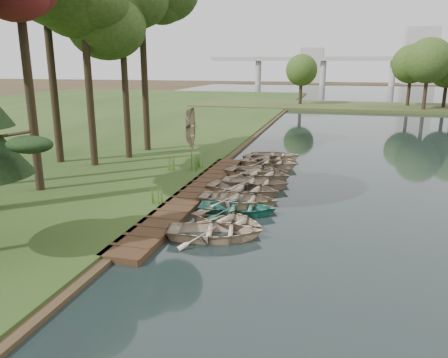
% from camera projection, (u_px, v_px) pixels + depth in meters
% --- Properties ---
extents(ground, '(300.00, 300.00, 0.00)m').
position_uv_depth(ground, '(224.00, 200.00, 21.75)').
color(ground, '#3D2F1D').
extents(boardwalk, '(1.60, 16.00, 0.30)m').
position_uv_depth(boardwalk, '(193.00, 195.00, 22.11)').
color(boardwalk, '#382515').
rests_on(boardwalk, ground).
extents(peninsula, '(50.00, 14.00, 0.45)m').
position_uv_depth(peninsula, '(357.00, 107.00, 66.52)').
color(peninsula, '#3B461F').
rests_on(peninsula, ground).
extents(far_trees, '(45.60, 5.60, 8.80)m').
position_uv_depth(far_trees, '(337.00, 65.00, 65.74)').
color(far_trees, black).
rests_on(far_trees, peninsula).
extents(bridge, '(95.90, 4.00, 8.60)m').
position_uv_depth(bridge, '(366.00, 62.00, 129.19)').
color(bridge, '#A5A5A0').
rests_on(bridge, ground).
extents(building_a, '(10.00, 8.00, 18.00)m').
position_uv_depth(building_a, '(420.00, 56.00, 143.09)').
color(building_a, '#A5A5A0').
rests_on(building_a, ground).
extents(building_b, '(8.00, 8.00, 12.00)m').
position_uv_depth(building_b, '(312.00, 65.00, 157.07)').
color(building_b, '#A5A5A0').
rests_on(building_b, ground).
extents(rowboat_0, '(4.10, 3.27, 0.76)m').
position_uv_depth(rowboat_0, '(215.00, 229.00, 16.73)').
color(rowboat_0, '#C1A88B').
rests_on(rowboat_0, water).
extents(rowboat_1, '(3.93, 3.41, 0.68)m').
position_uv_depth(rowboat_1, '(228.00, 218.00, 18.07)').
color(rowboat_1, '#C1A88B').
rests_on(rowboat_1, water).
extents(rowboat_2, '(3.68, 2.79, 0.72)m').
position_uv_depth(rowboat_2, '(238.00, 206.00, 19.48)').
color(rowboat_2, '#2B7865').
rests_on(rowboat_2, water).
extents(rowboat_3, '(3.87, 2.80, 0.79)m').
position_uv_depth(rowboat_3, '(238.00, 197.00, 20.66)').
color(rowboat_3, '#C1A88B').
rests_on(rowboat_3, water).
extents(rowboat_4, '(4.29, 3.39, 0.80)m').
position_uv_depth(rowboat_4, '(243.00, 187.00, 22.39)').
color(rowboat_4, '#C1A88B').
rests_on(rowboat_4, water).
extents(rowboat_5, '(3.70, 2.66, 0.76)m').
position_uv_depth(rowboat_5, '(255.00, 181.00, 23.61)').
color(rowboat_5, '#C1A88B').
rests_on(rowboat_5, water).
extents(rowboat_6, '(4.62, 3.82, 0.83)m').
position_uv_depth(rowboat_6, '(258.00, 172.00, 25.49)').
color(rowboat_6, '#C1A88B').
rests_on(rowboat_6, water).
extents(rowboat_7, '(3.33, 2.48, 0.66)m').
position_uv_depth(rowboat_7, '(262.00, 169.00, 26.45)').
color(rowboat_7, '#C1A88B').
rests_on(rowboat_7, water).
extents(rowboat_8, '(3.97, 3.05, 0.76)m').
position_uv_depth(rowboat_8, '(270.00, 161.00, 28.35)').
color(rowboat_8, '#C1A88B').
rests_on(rowboat_8, water).
extents(rowboat_9, '(4.01, 3.26, 0.73)m').
position_uv_depth(rowboat_9, '(269.00, 157.00, 29.60)').
color(rowboat_9, '#C1A88B').
rests_on(rowboat_9, water).
extents(rowboat_10, '(3.56, 2.65, 0.71)m').
position_uv_depth(rowboat_10, '(275.00, 154.00, 30.79)').
color(rowboat_10, '#C1A88B').
rests_on(rowboat_10, water).
extents(stored_rowboat, '(3.31, 2.47, 0.65)m').
position_uv_depth(stored_rowboat, '(192.00, 146.00, 32.50)').
color(stored_rowboat, '#C1A88B').
rests_on(stored_rowboat, bank).
extents(tree_4, '(4.76, 4.76, 11.24)m').
position_uv_depth(tree_4, '(121.00, 18.00, 27.90)').
color(tree_4, black).
rests_on(tree_4, bank).
extents(reeds_0, '(0.60, 0.60, 1.02)m').
position_uv_depth(reeds_0, '(157.00, 193.00, 20.14)').
color(reeds_0, '#3F661E').
rests_on(reeds_0, bank).
extents(reeds_1, '(0.60, 0.60, 1.06)m').
position_uv_depth(reeds_1, '(170.00, 162.00, 26.37)').
color(reeds_1, '#3F661E').
rests_on(reeds_1, bank).
extents(reeds_2, '(0.60, 0.60, 1.12)m').
position_uv_depth(reeds_2, '(194.00, 161.00, 26.38)').
color(reeds_2, '#3F661E').
rests_on(reeds_2, bank).
extents(reeds_3, '(0.60, 0.60, 0.89)m').
position_uv_depth(reeds_3, '(199.00, 160.00, 27.15)').
color(reeds_3, '#3F661E').
rests_on(reeds_3, bank).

